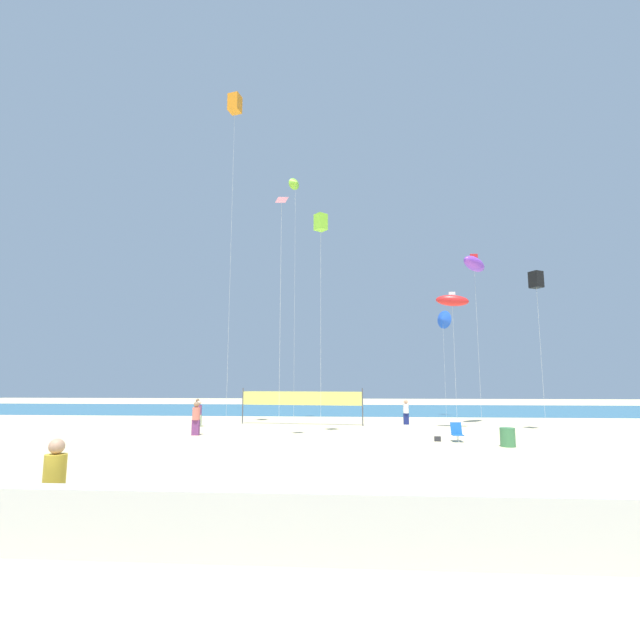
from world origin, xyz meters
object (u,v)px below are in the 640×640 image
beachgoer_plum_shirt (199,413)px  kite_lime_box (321,223)px  kite_pink_diamond (281,203)px  beachgoer_navy_shirt (197,409)px  kite_black_box (536,280)px  beachgoer_coral_shirt (196,417)px  kite_blue_delta (443,320)px  trash_barrel (508,437)px  mother_figure (54,482)px  beach_handbag (438,439)px  toddler_figure (77,510)px  kite_orange_box (235,104)px  kite_lime_delta (295,184)px  beachgoer_white_shirt (406,411)px  kite_violet_inflatable (474,264)px  folding_beach_chair (457,432)px  kite_red_inflatable (452,301)px  volleyball_net (301,400)px

beachgoer_plum_shirt → kite_lime_box: bearing=24.0°
kite_pink_diamond → beachgoer_navy_shirt: bearing=125.7°
kite_black_box → kite_lime_box: bearing=-167.5°
beachgoer_navy_shirt → beachgoer_coral_shirt: beachgoer_coral_shirt is taller
kite_lime_box → kite_black_box: kite_lime_box is taller
beachgoer_coral_shirt → kite_blue_delta: (15.94, 13.76, 7.03)m
beachgoer_plum_shirt → kite_lime_box: (8.15, -4.83, 10.65)m
trash_barrel → kite_lime_box: 14.27m
mother_figure → kite_blue_delta: 32.89m
beach_handbag → kite_pink_diamond: 13.94m
beachgoer_plum_shirt → kite_pink_diamond: bearing=6.5°
mother_figure → beach_handbag: bearing=78.2°
toddler_figure → kite_blue_delta: 32.76m
mother_figure → kite_orange_box: bearing=119.0°
kite_lime_box → kite_orange_box: kite_orange_box is taller
beachgoer_coral_shirt → kite_lime_delta: (4.22, 8.02, 16.71)m
beachgoer_navy_shirt → beach_handbag: size_ratio=5.49×
beachgoer_white_shirt → kite_violet_inflatable: bearing=139.9°
mother_figure → beachgoer_white_shirt: 24.32m
kite_lime_delta → kite_violet_inflatable: bearing=-7.3°
mother_figure → kite_orange_box: kite_orange_box is taller
beach_handbag → kite_orange_box: kite_orange_box is taller
beach_handbag → kite_lime_box: (-5.69, 1.40, 11.40)m
beachgoer_navy_shirt → kite_black_box: size_ratio=0.17×
beachgoer_navy_shirt → trash_barrel: beachgoer_navy_shirt is taller
kite_black_box → kite_orange_box: bearing=178.4°
beachgoer_navy_shirt → kite_blue_delta: 20.78m
trash_barrel → beach_handbag: 3.19m
trash_barrel → kite_pink_diamond: (-10.30, 0.79, 11.41)m
mother_figure → beachgoer_plum_shirt: 20.56m
kite_violet_inflatable → beachgoer_navy_shirt: bearing=174.6°
kite_black_box → beachgoer_coral_shirt: bearing=-172.4°
beachgoer_navy_shirt → folding_beach_chair: 18.88m
folding_beach_chair → kite_black_box: (5.83, 4.17, 8.26)m
mother_figure → kite_red_inflatable: size_ratio=0.21×
beachgoer_navy_shirt → kite_red_inflatable: size_ratio=0.19×
volleyball_net → kite_pink_diamond: bearing=-90.5°
beachgoer_plum_shirt → kite_blue_delta: size_ratio=0.19×
volleyball_net → kite_lime_delta: kite_lime_delta is taller
folding_beach_chair → volleyball_net: volleyball_net is taller
toddler_figure → kite_lime_box: size_ratio=0.06×
beachgoer_white_shirt → beachgoer_coral_shirt: size_ratio=0.92×
beachgoer_white_shirt → folding_beach_chair: beachgoer_white_shirt is taller
kite_pink_diamond → kite_lime_delta: bearing=93.4°
kite_black_box → kite_violet_inflatable: bearing=122.4°
kite_lime_box → kite_orange_box: 11.69m
kite_lime_box → kite_red_inflatable: bearing=26.4°
beachgoer_coral_shirt → kite_orange_box: 20.35m
mother_figure → beachgoer_white_shirt: (9.25, 22.50, -0.06)m
trash_barrel → kite_red_inflatable: size_ratio=0.10×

